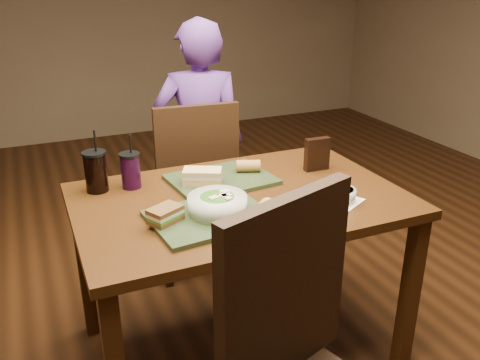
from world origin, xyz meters
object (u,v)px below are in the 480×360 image
tray_near (210,217)px  sandwich_near (165,215)px  cup_berry (131,170)px  chip_bag (317,154)px  tray_far (221,180)px  sandwich_far (202,176)px  diner (200,144)px  cup_cola (96,171)px  soup_bowl (339,195)px  baguette_far (248,166)px  baguette_near (262,212)px  chair_far (192,181)px  dining_table (240,216)px  salad_bowl (217,203)px

tray_near → sandwich_near: (-0.16, 0.01, 0.04)m
cup_berry → chip_bag: size_ratio=1.54×
tray_far → sandwich_far: sandwich_far is taller
tray_near → sandwich_near: 0.17m
diner → sandwich_far: (-0.24, -0.73, 0.11)m
tray_near → diner: bearing=72.6°
tray_far → tray_near: bearing=-118.1°
tray_far → sandwich_far: bearing=-162.5°
tray_near → cup_cola: cup_cola is taller
sandwich_near → cup_cola: (-0.17, 0.42, 0.04)m
sandwich_far → chip_bag: bearing=-1.1°
soup_bowl → baguette_far: bearing=118.3°
diner → baguette_far: 0.69m
baguette_near → tray_far: bearing=88.1°
chip_bag → chair_far: bearing=128.2°
dining_table → sandwich_near: 0.39m
chip_bag → baguette_far: bearing=170.7°
diner → sandwich_far: 0.78m
diner → baguette_far: bearing=106.2°
tray_near → sandwich_far: size_ratio=2.34×
sandwich_far → baguette_far: 0.24m
cup_cola → chip_bag: size_ratio=1.75×
chair_far → tray_far: size_ratio=2.35×
sandwich_near → tray_near: bearing=-4.5°
diner → tray_far: size_ratio=3.27×
dining_table → chip_bag: chip_bag is taller
sandwich_near → cup_berry: cup_berry is taller
dining_table → sandwich_near: size_ratio=9.35×
tray_far → soup_bowl: size_ratio=2.04×
salad_bowl → chip_bag: chip_bag is taller
tray_near → soup_bowl: (0.52, -0.05, 0.02)m
chip_bag → dining_table: bearing=-161.2°
tray_far → sandwich_near: (-0.33, -0.31, 0.04)m
chair_far → sandwich_far: size_ratio=5.51×
sandwich_near → baguette_near: size_ratio=1.11×
baguette_near → cup_cola: 0.73m
dining_table → baguette_near: bearing=-96.0°
tray_far → sandwich_near: sandwich_near is taller
tray_far → sandwich_near: size_ratio=3.02×
soup_bowl → tray_far: bearing=133.0°
diner → chip_bag: diner is taller
baguette_far → cup_cola: 0.65m
chair_far → cup_cola: size_ratio=3.77×
sandwich_near → cup_berry: (-0.03, 0.40, 0.03)m
baguette_far → cup_cola: bearing=172.1°
diner → tray_near: 1.07m
diner → sandwich_near: 1.12m
dining_table → tray_far: (-0.01, 0.17, 0.10)m
diner → soup_bowl: size_ratio=6.67×
salad_bowl → baguette_far: (0.27, 0.33, -0.01)m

